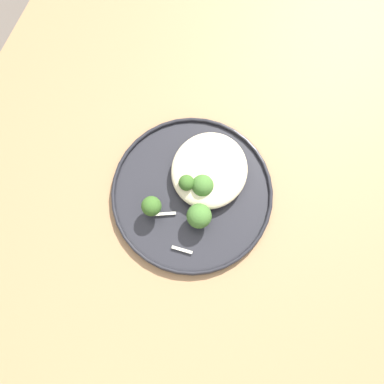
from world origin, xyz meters
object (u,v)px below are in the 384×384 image
at_px(seared_scallop_left_edge, 201,161).
at_px(broccoli_floret_right_tilted, 151,206).
at_px(dinner_plate, 192,194).
at_px(broccoli_floret_left_leaning, 199,216).
at_px(broccoli_floret_small_sprig, 187,184).
at_px(seared_scallop_rear_pale, 218,147).
at_px(broccoli_floret_near_rim, 203,186).
at_px(seared_scallop_on_noodles, 226,187).
at_px(seared_scallop_half_hidden, 187,165).

height_order(seared_scallop_left_edge, broccoli_floret_right_tilted, broccoli_floret_right_tilted).
relative_size(dinner_plate, broccoli_floret_left_leaning, 5.35).
height_order(dinner_plate, broccoli_floret_small_sprig, broccoli_floret_small_sprig).
relative_size(dinner_plate, seared_scallop_left_edge, 10.22).
xyz_separation_m(seared_scallop_rear_pale, broccoli_floret_near_rim, (0.08, 0.00, 0.02)).
bearing_deg(broccoli_floret_right_tilted, dinner_plate, 136.25).
bearing_deg(broccoli_floret_near_rim, broccoli_floret_small_sprig, -75.46).
height_order(broccoli_floret_near_rim, broccoli_floret_left_leaning, broccoli_floret_left_leaning).
relative_size(broccoli_floret_near_rim, broccoli_floret_right_tilted, 0.97).
distance_m(broccoli_floret_near_rim, broccoli_floret_right_tilted, 0.10).
distance_m(seared_scallop_rear_pale, broccoli_floret_right_tilted, 0.17).
distance_m(seared_scallop_on_noodles, broccoli_floret_small_sprig, 0.07).
xyz_separation_m(seared_scallop_half_hidden, broccoli_floret_small_sprig, (0.04, 0.01, 0.02)).
bearing_deg(dinner_plate, seared_scallop_half_hidden, -148.78).
xyz_separation_m(seared_scallop_half_hidden, seared_scallop_rear_pale, (-0.05, 0.04, -0.00)).
distance_m(seared_scallop_on_noodles, seared_scallop_half_hidden, 0.08).
relative_size(dinner_plate, broccoli_floret_right_tilted, 5.47).
bearing_deg(seared_scallop_half_hidden, seared_scallop_rear_pale, 143.62).
bearing_deg(broccoli_floret_left_leaning, broccoli_floret_right_tilted, -79.62).
xyz_separation_m(broccoli_floret_near_rim, broccoli_floret_right_tilted, (0.07, -0.07, 0.00)).
distance_m(dinner_plate, broccoli_floret_right_tilted, 0.08).
height_order(seared_scallop_half_hidden, broccoli_floret_small_sprig, broccoli_floret_small_sprig).
bearing_deg(seared_scallop_left_edge, broccoli_floret_right_tilted, -21.43).
bearing_deg(broccoli_floret_small_sprig, broccoli_floret_near_rim, 104.54).
height_order(dinner_plate, seared_scallop_left_edge, seared_scallop_left_edge).
relative_size(dinner_plate, seared_scallop_rear_pale, 8.09).
height_order(seared_scallop_on_noodles, broccoli_floret_left_leaning, broccoli_floret_left_leaning).
relative_size(broccoli_floret_small_sprig, broccoli_floret_right_tilted, 0.98).
bearing_deg(seared_scallop_on_noodles, seared_scallop_left_edge, -116.59).
relative_size(seared_scallop_rear_pale, broccoli_floret_right_tilted, 0.68).
distance_m(broccoli_floret_right_tilted, broccoli_floret_left_leaning, 0.08).
height_order(dinner_plate, seared_scallop_on_noodles, seared_scallop_on_noodles).
bearing_deg(seared_scallop_rear_pale, seared_scallop_half_hidden, -36.38).
bearing_deg(seared_scallop_rear_pale, broccoli_floret_near_rim, 1.96).
bearing_deg(seared_scallop_on_noodles, broccoli_floret_right_tilted, -50.73).
height_order(seared_scallop_half_hidden, broccoli_floret_near_rim, broccoli_floret_near_rim).
relative_size(seared_scallop_left_edge, seared_scallop_half_hidden, 1.13).
xyz_separation_m(dinner_plate, broccoli_floret_near_rim, (-0.01, 0.02, 0.03)).
height_order(seared_scallop_on_noodles, seared_scallop_rear_pale, seared_scallop_on_noodles).
bearing_deg(seared_scallop_half_hidden, seared_scallop_on_noodles, 80.59).
xyz_separation_m(broccoli_floret_small_sprig, broccoli_floret_right_tilted, (0.06, -0.04, 0.00)).
xyz_separation_m(seared_scallop_left_edge, broccoli_floret_right_tilted, (0.12, -0.05, 0.02)).
bearing_deg(broccoli_floret_small_sprig, broccoli_floret_right_tilted, -33.92).
bearing_deg(broccoli_floret_near_rim, seared_scallop_on_noodles, 116.42).
bearing_deg(seared_scallop_half_hidden, broccoli_floret_near_rim, 52.87).
height_order(seared_scallop_half_hidden, broccoli_floret_right_tilted, broccoli_floret_right_tilted).
relative_size(dinner_plate, seared_scallop_half_hidden, 11.59).
distance_m(seared_scallop_on_noodles, seared_scallop_rear_pale, 0.08).
relative_size(seared_scallop_half_hidden, broccoli_floret_small_sprig, 0.48).
bearing_deg(broccoli_floret_left_leaning, broccoli_floret_near_rim, -164.98).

